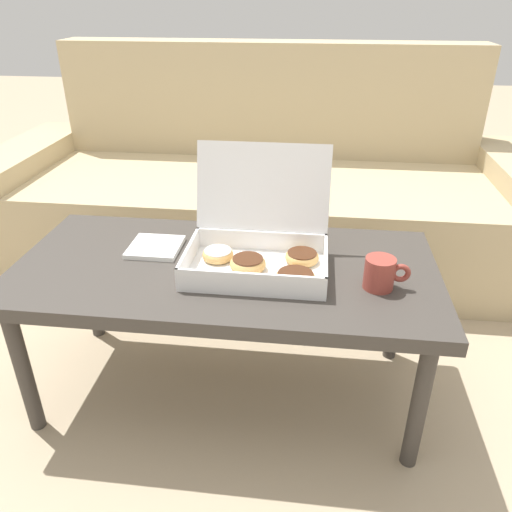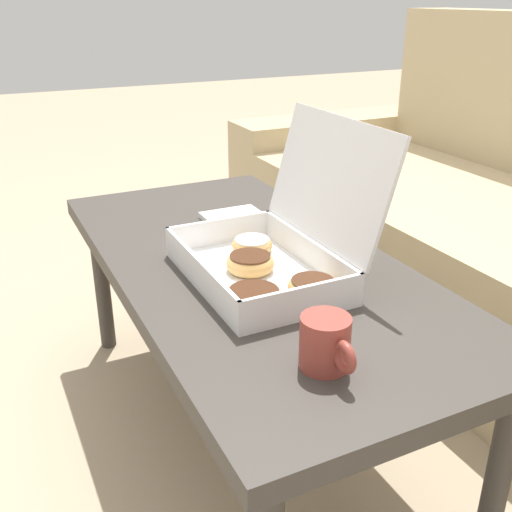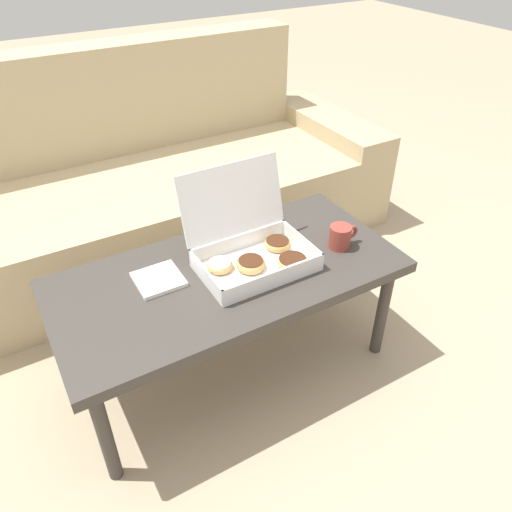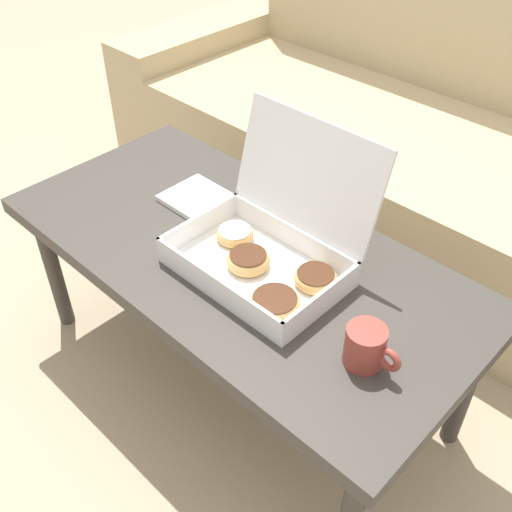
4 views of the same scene
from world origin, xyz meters
TOP-DOWN VIEW (x-y plane):
  - ground_plane at (0.00, 0.00)m, footprint 12.00×12.00m
  - couch at (0.00, 0.86)m, footprint 2.47×0.89m
  - coffee_table at (0.00, -0.13)m, footprint 1.19×0.57m
  - pastry_box at (0.10, -0.13)m, footprint 0.38×0.32m
  - coffee_mug at (0.42, -0.20)m, footprint 0.12×0.08m
  - napkin_stack at (-0.22, -0.06)m, footprint 0.15×0.15m

SIDE VIEW (x-z plane):
  - ground_plane at x=0.00m, z-range 0.00..0.00m
  - couch at x=0.00m, z-range -0.17..0.77m
  - coffee_table at x=0.00m, z-range 0.18..0.64m
  - napkin_stack at x=-0.22m, z-range 0.46..0.47m
  - coffee_mug at x=0.42m, z-range 0.46..0.54m
  - pastry_box at x=0.10m, z-range 0.36..0.67m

